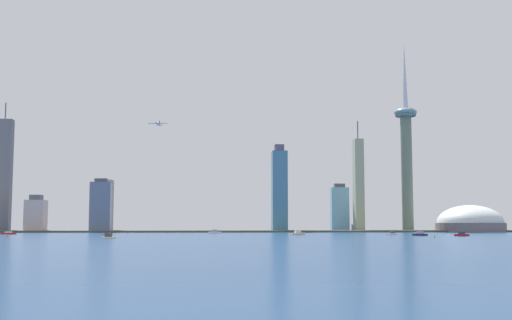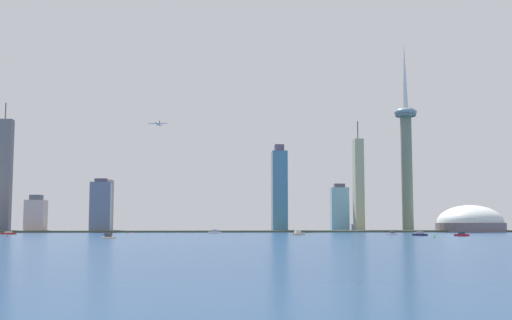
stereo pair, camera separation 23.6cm
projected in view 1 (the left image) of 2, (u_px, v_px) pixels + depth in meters
The scene contains 23 objects.
ground_plane at pixel (287, 244), 377.63m from camera, with size 6000.00×6000.00×0.00m, color navy.
waterfront_pier at pixel (243, 231), 887.62m from camera, with size 931.29×53.81×2.65m, color #4B5342.
observation_tower at pixel (406, 148), 947.63m from camera, with size 33.17×33.17×283.00m.
stadium_dome at pixel (470, 224), 908.26m from camera, with size 96.56×96.56×49.83m.
skyscraper_0 at pixel (36, 215), 875.01m from camera, with size 25.77×25.75×50.81m.
skyscraper_1 at pixel (107, 206), 903.89m from camera, with size 13.67×23.15×72.90m.
skyscraper_2 at pixel (356, 181), 1014.40m from camera, with size 19.21×14.46×162.06m.
skyscraper_4 at pixel (279, 190), 914.33m from camera, with size 21.39×27.00×124.10m.
skyscraper_5 at pixel (340, 209), 967.83m from camera, with size 26.48×16.11×71.80m.
skyscraper_6 at pixel (3, 175), 923.52m from camera, with size 22.96×14.42×186.45m.
skyscraper_7 at pixel (359, 185), 942.47m from camera, with size 13.21×19.39×162.54m.
skyscraper_8 at pixel (101, 207), 869.01m from camera, with size 27.73×15.09×72.77m.
boat_0 at pixel (462, 234), 620.46m from camera, with size 13.29×12.04×4.42m.
boat_1 at pixel (215, 232), 784.20m from camera, with size 16.62×5.18×4.67m.
boat_2 at pixel (392, 234), 688.27m from camera, with size 15.06×12.39×7.91m.
boat_3 at pixel (420, 234), 641.79m from camera, with size 11.41×16.90×8.26m.
boat_5 at pixel (108, 237), 521.99m from camera, with size 13.37×14.47×4.37m.
boat_6 at pixel (298, 233), 676.30m from camera, with size 15.46×10.00×8.57m.
boat_7 at pixel (8, 233), 715.06m from camera, with size 16.17×5.99×3.27m.
channel_buoy_0 at pixel (435, 236), 559.50m from camera, with size 1.65×1.65×2.35m, color green.
channel_buoy_1 at pixel (128, 233), 781.84m from camera, with size 1.95×1.95×2.13m, color #E54C19.
channel_buoy_2 at pixel (8, 236), 580.34m from camera, with size 1.98×1.98×1.56m, color #E54C19.
airplane at pixel (158, 124), 870.67m from camera, with size 26.10×23.78×7.14m.
Camera 1 is at (-44.41, -378.51, 12.44)m, focal length 45.19 mm.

